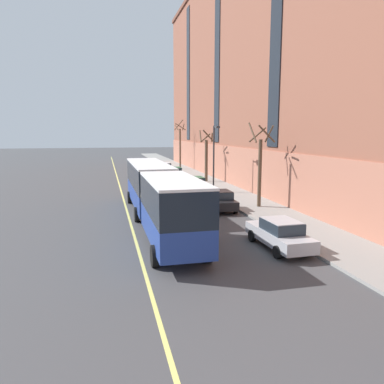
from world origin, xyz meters
name	(u,v)px	position (x,y,z in m)	size (l,w,h in m)	color
ground_plane	(168,233)	(0.00, 0.00, 0.00)	(260.00, 260.00, 0.00)	#424244
sidewalk	(275,214)	(8.40, 3.00, 0.07)	(4.18, 160.00, 0.15)	gray
city_bus	(157,192)	(-0.32, 2.44, 2.15)	(2.88, 19.09, 3.72)	navy
parked_car_black_1	(220,200)	(5.03, 5.71, 0.78)	(1.98, 4.45, 1.56)	black
parked_car_green_2	(195,184)	(5.20, 14.79, 0.78)	(2.07, 4.34, 1.56)	#23603D
parked_car_green_3	(175,173)	(5.16, 25.66, 0.78)	(1.99, 4.36, 1.56)	#23603D
parked_car_silver_5	(280,234)	(5.14, -4.26, 0.78)	(2.02, 4.82, 1.56)	#B7B7BC
parked_car_white_6	(165,168)	(5.06, 33.11, 0.78)	(1.92, 4.64, 1.56)	silver
street_tree_mid_block	(260,165)	(8.28, 5.72, 3.48)	(1.73, 1.72, 6.58)	brown
street_tree_far_uptown	(206,155)	(8.27, 21.64, 3.24)	(1.80, 1.75, 6.14)	brown
street_tree_far_downtown	(180,145)	(8.27, 37.59, 3.99)	(1.68, 1.77, 7.87)	brown
street_lamp	(214,151)	(6.91, 13.66, 4.14)	(0.36, 1.48, 6.45)	#2D2D30
lane_centerline	(131,223)	(-2.02, 3.00, 0.00)	(0.16, 140.00, 0.01)	#E0D66B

